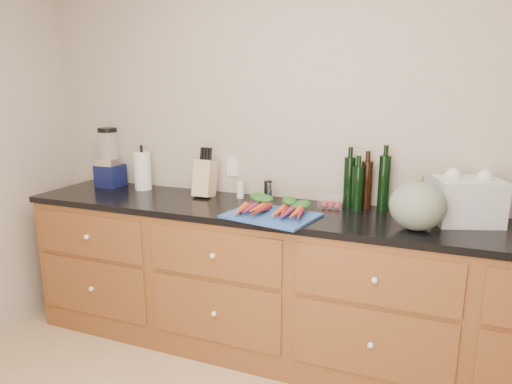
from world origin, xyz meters
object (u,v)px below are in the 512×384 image
at_px(paper_towel, 143,171).
at_px(knife_block, 205,178).
at_px(tomato_box, 332,202).
at_px(blender_appliance, 109,161).
at_px(cutting_board, 271,216).
at_px(carrots, 274,208).
at_px(squash, 418,206).

xyz_separation_m(paper_towel, knife_block, (0.51, -0.02, -0.01)).
relative_size(knife_block, tomato_box, 1.61).
relative_size(blender_appliance, tomato_box, 2.84).
relative_size(cutting_board, blender_appliance, 1.14).
bearing_deg(carrots, knife_block, 156.39).
bearing_deg(squash, blender_appliance, 173.00).
relative_size(cutting_board, paper_towel, 1.82).
relative_size(squash, tomato_box, 1.88).
xyz_separation_m(blender_appliance, paper_towel, (0.28, 0.00, -0.05)).
height_order(squash, paper_towel, paper_towel).
relative_size(carrots, knife_block, 1.75).
relative_size(blender_appliance, paper_towel, 1.60).
xyz_separation_m(carrots, knife_block, (-0.58, 0.25, 0.08)).
bearing_deg(paper_towel, carrots, -14.10).
height_order(paper_towel, tomato_box, paper_towel).
xyz_separation_m(blender_appliance, tomato_box, (1.64, 0.01, -0.15)).
bearing_deg(knife_block, tomato_box, 2.02).
bearing_deg(cutting_board, squash, 4.08).
bearing_deg(blender_appliance, knife_block, -1.28).
bearing_deg(knife_block, paper_towel, 177.74).
relative_size(paper_towel, knife_block, 1.10).
height_order(squash, knife_block, squash).
bearing_deg(carrots, paper_towel, 165.90).
xyz_separation_m(cutting_board, blender_appliance, (-1.37, 0.32, 0.18)).
xyz_separation_m(cutting_board, squash, (0.77, 0.06, 0.12)).
relative_size(cutting_board, tomato_box, 3.23).
bearing_deg(squash, carrots, -179.45).
xyz_separation_m(cutting_board, carrots, (0.00, 0.05, 0.03)).
bearing_deg(cutting_board, paper_towel, 163.56).
bearing_deg(tomato_box, paper_towel, -179.58).
bearing_deg(blender_appliance, carrots, -11.17).
relative_size(carrots, squash, 1.50).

